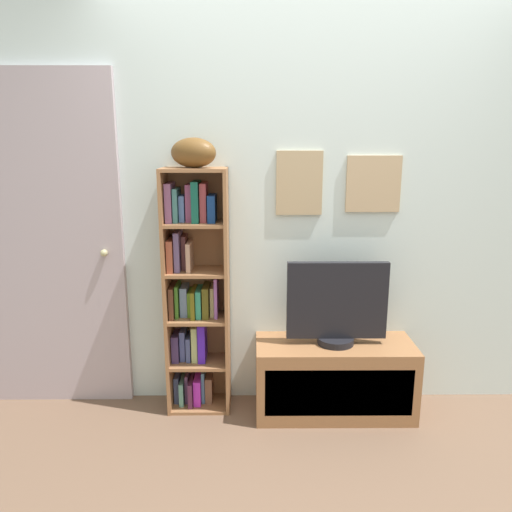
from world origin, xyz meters
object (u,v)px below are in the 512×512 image
at_px(door, 50,245).
at_px(television, 337,305).
at_px(football, 193,153).
at_px(tv_stand, 334,378).
at_px(bookshelf, 194,293).

bearing_deg(door, television, -5.62).
bearing_deg(television, football, 175.13).
relative_size(tv_stand, television, 1.61).
bearing_deg(door, tv_stand, -5.65).
xyz_separation_m(tv_stand, television, (0.00, 0.00, 0.47)).
bearing_deg(television, tv_stand, -90.00).
bearing_deg(tv_stand, door, 174.35).
height_order(tv_stand, television, television).
bearing_deg(football, bookshelf, 129.15).
bearing_deg(tv_stand, television, 90.00).
bearing_deg(football, door, 173.69).
xyz_separation_m(bookshelf, door, (-0.88, 0.07, 0.28)).
bearing_deg(door, football, -6.31).
bearing_deg(television, door, 174.38).
height_order(bookshelf, football, football).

